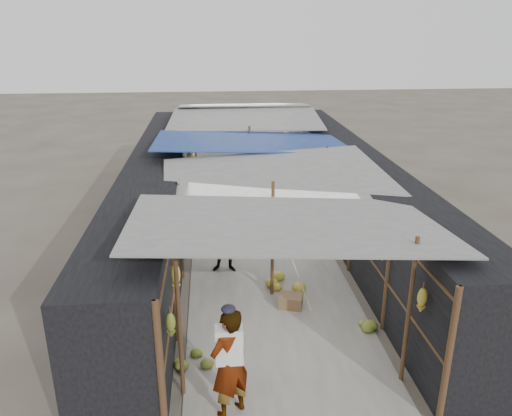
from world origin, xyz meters
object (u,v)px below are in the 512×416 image
object	(u,v)px
vendor_elderly	(230,364)
vendor_seated	(295,180)
black_basin	(304,234)
shopper_blue	(227,243)
crate_near	(291,301)

from	to	relation	value
vendor_elderly	vendor_seated	distance (m)	10.96
black_basin	vendor_seated	world-z (taller)	vendor_seated
vendor_elderly	shopper_blue	bearing A→B (deg)	-126.97
black_basin	vendor_elderly	bearing A→B (deg)	-109.67
vendor_elderly	shopper_blue	distance (m)	4.73
black_basin	shopper_blue	xyz separation A→B (m)	(-2.22, -1.86, 0.65)
vendor_elderly	shopper_blue	xyz separation A→B (m)	(0.14, 4.73, -0.18)
black_basin	vendor_elderly	world-z (taller)	vendor_elderly
vendor_elderly	vendor_seated	bearing A→B (deg)	-139.94
vendor_elderly	shopper_blue	size ratio (longest dim) A/B	1.24
shopper_blue	vendor_elderly	bearing A→B (deg)	-84.01
crate_near	black_basin	world-z (taller)	crate_near
black_basin	shopper_blue	size ratio (longest dim) A/B	0.38
crate_near	vendor_elderly	world-z (taller)	vendor_elderly
vendor_seated	vendor_elderly	bearing A→B (deg)	-24.23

